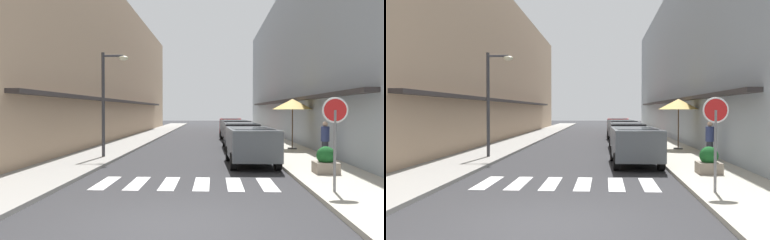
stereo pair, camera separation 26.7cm
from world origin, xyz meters
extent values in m
plane|color=#2B2B2D|center=(0.00, 20.26, 0.00)|extent=(111.45, 111.45, 0.00)
cube|color=gray|center=(-4.63, 20.26, 0.06)|extent=(2.60, 70.92, 0.12)
cube|color=#ADA899|center=(4.63, 20.26, 0.06)|extent=(2.60, 70.92, 0.12)
cube|color=tan|center=(-8.43, 21.80, 5.34)|extent=(5.00, 47.59, 10.68)
cube|color=#332D2D|center=(-5.68, 21.80, 2.80)|extent=(0.50, 33.31, 0.16)
cube|color=#939EA8|center=(8.43, 21.80, 5.62)|extent=(5.00, 47.59, 11.24)
cube|color=#332D2D|center=(5.68, 21.80, 2.80)|extent=(0.50, 33.31, 0.16)
cube|color=silver|center=(-2.38, 4.20, 0.01)|extent=(0.45, 2.20, 0.01)
cube|color=silver|center=(-1.43, 4.20, 0.01)|extent=(0.45, 2.20, 0.01)
cube|color=silver|center=(-0.48, 4.20, 0.01)|extent=(0.45, 2.20, 0.01)
cube|color=silver|center=(0.47, 4.20, 0.01)|extent=(0.45, 2.20, 0.01)
cube|color=silver|center=(1.42, 4.20, 0.01)|extent=(0.45, 2.20, 0.01)
cube|color=silver|center=(2.38, 4.20, 0.01)|extent=(0.45, 2.20, 0.01)
cube|color=#4C5156|center=(2.28, 8.31, 0.89)|extent=(1.87, 4.06, 1.13)
cube|color=black|center=(2.28, 8.11, 1.19)|extent=(1.53, 2.29, 0.56)
cylinder|color=black|center=(1.45, 9.61, 0.32)|extent=(0.24, 0.65, 0.64)
cylinder|color=black|center=(3.04, 9.66, 0.32)|extent=(0.24, 0.65, 0.64)
cylinder|color=black|center=(1.53, 6.97, 0.32)|extent=(0.24, 0.65, 0.64)
cylinder|color=black|center=(3.11, 7.01, 0.32)|extent=(0.24, 0.65, 0.64)
cube|color=black|center=(2.28, 14.90, 0.89)|extent=(1.80, 4.33, 1.13)
cube|color=black|center=(2.28, 14.69, 1.19)|extent=(1.50, 2.43, 0.56)
cylinder|color=black|center=(1.47, 16.32, 0.32)|extent=(0.23, 0.64, 0.64)
cylinder|color=black|center=(3.06, 16.33, 0.32)|extent=(0.23, 0.64, 0.64)
cylinder|color=black|center=(1.50, 13.47, 0.32)|extent=(0.23, 0.64, 0.64)
cylinder|color=black|center=(3.09, 13.49, 0.32)|extent=(0.23, 0.64, 0.64)
cube|color=black|center=(2.28, 21.16, 0.89)|extent=(1.97, 4.53, 1.13)
cube|color=black|center=(2.28, 20.94, 1.19)|extent=(1.59, 2.56, 0.56)
cylinder|color=black|center=(1.42, 22.59, 0.32)|extent=(0.25, 0.65, 0.64)
cylinder|color=black|center=(3.00, 22.67, 0.32)|extent=(0.25, 0.65, 0.64)
cylinder|color=black|center=(1.56, 19.66, 0.32)|extent=(0.25, 0.65, 0.64)
cylinder|color=black|center=(3.15, 19.74, 0.32)|extent=(0.25, 0.65, 0.64)
cube|color=maroon|center=(2.28, 27.35, 0.89)|extent=(1.95, 4.34, 1.13)
cube|color=black|center=(2.28, 27.13, 1.19)|extent=(1.58, 2.45, 0.56)
cylinder|color=black|center=(1.56, 28.79, 0.32)|extent=(0.25, 0.65, 0.64)
cylinder|color=black|center=(3.14, 28.71, 0.32)|extent=(0.25, 0.65, 0.64)
cylinder|color=black|center=(1.42, 25.98, 0.32)|extent=(0.25, 0.65, 0.64)
cylinder|color=black|center=(3.01, 25.90, 0.32)|extent=(0.25, 0.65, 0.64)
cylinder|color=slate|center=(3.84, 2.70, 1.14)|extent=(0.07, 0.07, 2.05)
cylinder|color=red|center=(3.84, 2.70, 2.17)|extent=(0.64, 0.03, 0.64)
torus|color=white|center=(3.84, 2.70, 2.17)|extent=(0.65, 0.05, 0.65)
cylinder|color=#38383D|center=(-4.03, 9.94, 2.41)|extent=(0.14, 0.14, 4.57)
cylinder|color=#38383D|center=(-3.58, 9.94, 4.54)|extent=(0.90, 0.10, 0.10)
ellipsoid|color=beige|center=(-3.13, 9.94, 4.44)|extent=(0.44, 0.28, 0.20)
cylinder|color=#262626|center=(4.98, 14.00, 0.15)|extent=(0.48, 0.48, 0.06)
cylinder|color=#4C3823|center=(4.98, 14.00, 1.30)|extent=(0.06, 0.06, 2.37)
cone|color=#D8B259|center=(4.98, 14.00, 2.49)|extent=(2.09, 2.09, 0.55)
cube|color=gray|center=(4.46, 5.70, 0.30)|extent=(0.74, 0.74, 0.36)
sphere|color=#195623|center=(4.46, 5.70, 0.69)|extent=(0.60, 0.60, 0.60)
cylinder|color=#282B33|center=(5.37, 9.18, 0.50)|extent=(0.26, 0.26, 0.77)
cylinder|color=navy|center=(5.37, 9.18, 1.19)|extent=(0.34, 0.34, 0.61)
sphere|color=tan|center=(5.37, 9.18, 1.60)|extent=(0.21, 0.21, 0.21)
camera|label=1|loc=(0.82, -7.52, 2.16)|focal=37.70mm
camera|label=2|loc=(1.08, -7.50, 2.16)|focal=37.70mm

